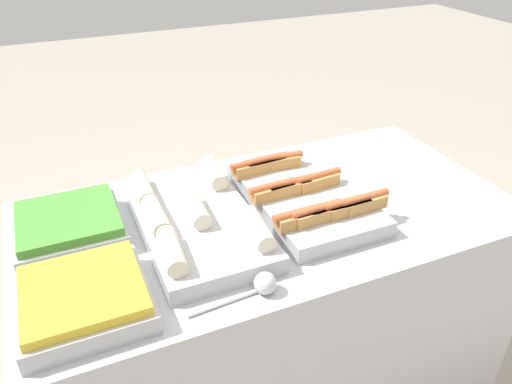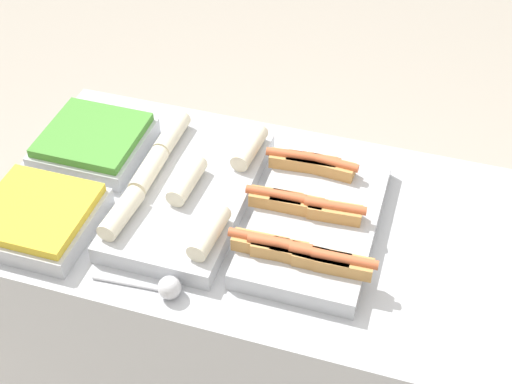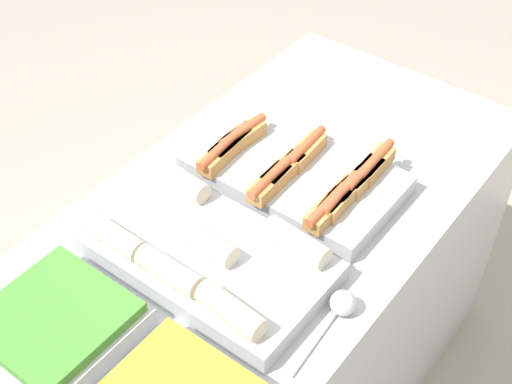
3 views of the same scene
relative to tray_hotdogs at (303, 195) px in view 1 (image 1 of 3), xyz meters
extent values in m
cube|color=#B7BABF|center=(-0.10, 0.01, -0.47)|extent=(1.46, 0.75, 0.85)
cube|color=#B7BABF|center=(0.01, 0.01, -0.01)|extent=(0.30, 0.51, 0.05)
cube|color=tan|center=(-0.04, -0.15, 0.03)|extent=(0.13, 0.05, 0.04)
cylinder|color=#CC6038|center=(-0.04, -0.15, 0.05)|extent=(0.15, 0.03, 0.02)
cube|color=tan|center=(0.11, -0.15, 0.03)|extent=(0.13, 0.05, 0.04)
cylinder|color=#CC6038|center=(0.11, -0.15, 0.05)|extent=(0.15, 0.03, 0.02)
cube|color=tan|center=(0.00, 0.17, 0.03)|extent=(0.13, 0.05, 0.04)
cylinder|color=#CC6038|center=(0.00, 0.17, 0.05)|extent=(0.15, 0.03, 0.02)
cube|color=tan|center=(0.00, -0.15, 0.03)|extent=(0.13, 0.05, 0.04)
cylinder|color=#CC6038|center=(0.00, -0.15, 0.05)|extent=(0.15, 0.03, 0.02)
cube|color=tan|center=(-0.05, 0.17, 0.03)|extent=(0.13, 0.05, 0.04)
cylinder|color=#CC6038|center=(-0.05, 0.17, 0.05)|extent=(0.15, 0.03, 0.02)
cube|color=tan|center=(-0.09, 0.17, 0.03)|extent=(0.14, 0.05, 0.04)
cylinder|color=#CC6038|center=(-0.09, 0.17, 0.05)|extent=(0.15, 0.03, 0.02)
cube|color=tan|center=(-0.09, -0.15, 0.03)|extent=(0.13, 0.05, 0.04)
cylinder|color=#CC6038|center=(-0.09, -0.15, 0.05)|extent=(0.15, 0.03, 0.02)
cube|color=tan|center=(0.05, 0.01, 0.03)|extent=(0.13, 0.05, 0.04)
cylinder|color=#CC6038|center=(0.05, 0.01, 0.05)|extent=(0.15, 0.03, 0.02)
cube|color=tan|center=(-0.04, 0.01, 0.03)|extent=(0.13, 0.05, 0.04)
cylinder|color=#CC6038|center=(-0.04, 0.01, 0.05)|extent=(0.15, 0.02, 0.02)
cube|color=tan|center=(0.06, -0.15, 0.03)|extent=(0.13, 0.05, 0.04)
cylinder|color=#CC6038|center=(0.06, -0.15, 0.05)|extent=(0.15, 0.03, 0.02)
cube|color=tan|center=(-0.10, 0.01, 0.03)|extent=(0.13, 0.05, 0.04)
cylinder|color=#CC6038|center=(-0.10, 0.01, 0.05)|extent=(0.15, 0.03, 0.02)
cube|color=#B7BABF|center=(-0.33, 0.01, -0.01)|extent=(0.30, 0.55, 0.05)
cylinder|color=beige|center=(-0.33, 0.00, 0.04)|extent=(0.06, 0.15, 0.05)
cylinder|color=beige|center=(-0.22, 0.18, 0.04)|extent=(0.06, 0.16, 0.05)
cylinder|color=beige|center=(-0.22, -0.15, 0.04)|extent=(0.06, 0.16, 0.05)
cylinder|color=beige|center=(-0.44, 0.17, 0.04)|extent=(0.05, 0.15, 0.05)
cylinder|color=beige|center=(-0.44, 0.01, 0.04)|extent=(0.05, 0.15, 0.05)
cylinder|color=beige|center=(-0.44, -0.15, 0.04)|extent=(0.06, 0.16, 0.05)
cube|color=#B7BABF|center=(-0.66, -0.19, -0.01)|extent=(0.28, 0.28, 0.05)
cube|color=gold|center=(-0.66, -0.19, 0.02)|extent=(0.26, 0.25, 0.02)
cube|color=#B7BABF|center=(-0.66, 0.12, -0.01)|extent=(0.28, 0.28, 0.05)
cube|color=#4C9338|center=(-0.66, 0.12, 0.02)|extent=(0.26, 0.25, 0.02)
cylinder|color=silver|center=(-0.36, -0.30, -0.03)|extent=(0.19, 0.02, 0.01)
sphere|color=silver|center=(-0.26, -0.30, -0.01)|extent=(0.05, 0.05, 0.05)
camera|label=1|loc=(-0.64, -1.11, 0.77)|focal=35.00mm
camera|label=2|loc=(0.23, -1.23, 1.26)|focal=50.00mm
camera|label=3|loc=(-1.09, -0.71, 1.14)|focal=50.00mm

